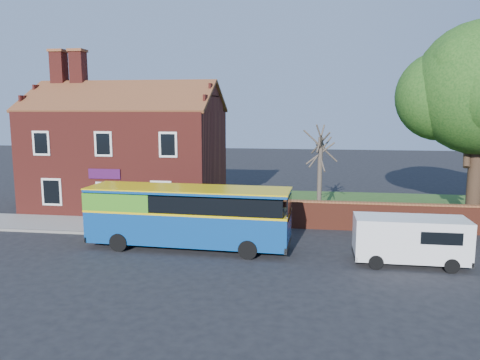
# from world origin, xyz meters

# --- Properties ---
(ground) EXTENTS (120.00, 120.00, 0.00)m
(ground) POSITION_xyz_m (0.00, 0.00, 0.00)
(ground) COLOR black
(ground) RESTS_ON ground
(pavement) EXTENTS (18.00, 3.50, 0.12)m
(pavement) POSITION_xyz_m (-7.00, 5.75, 0.06)
(pavement) COLOR gray
(pavement) RESTS_ON ground
(kerb) EXTENTS (18.00, 0.15, 0.14)m
(kerb) POSITION_xyz_m (-7.00, 4.00, 0.07)
(kerb) COLOR slate
(kerb) RESTS_ON ground
(grass_strip) EXTENTS (26.00, 12.00, 0.04)m
(grass_strip) POSITION_xyz_m (13.00, 13.00, 0.02)
(grass_strip) COLOR #426B28
(grass_strip) RESTS_ON ground
(shop_building) EXTENTS (12.30, 8.13, 10.50)m
(shop_building) POSITION_xyz_m (-7.02, 11.50, 3.41)
(shop_building) COLOR maroon
(shop_building) RESTS_ON ground
(boundary_wall) EXTENTS (22.00, 0.38, 1.60)m
(boundary_wall) POSITION_xyz_m (13.00, 7.00, 0.81)
(boundary_wall) COLOR maroon
(boundary_wall) RESTS_ON ground
(bus) EXTENTS (9.81, 2.89, 2.96)m
(bus) POSITION_xyz_m (-0.81, 2.40, 1.68)
(bus) COLOR navy
(bus) RESTS_ON ground
(van_near) EXTENTS (4.72, 2.01, 2.07)m
(van_near) POSITION_xyz_m (9.56, 1.42, 1.16)
(van_near) COLOR white
(van_near) RESTS_ON ground
(bare_tree) EXTENTS (2.05, 2.44, 5.46)m
(bare_tree) POSITION_xyz_m (5.84, 9.55, 2.80)
(bare_tree) COLOR #4C4238
(bare_tree) RESTS_ON ground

